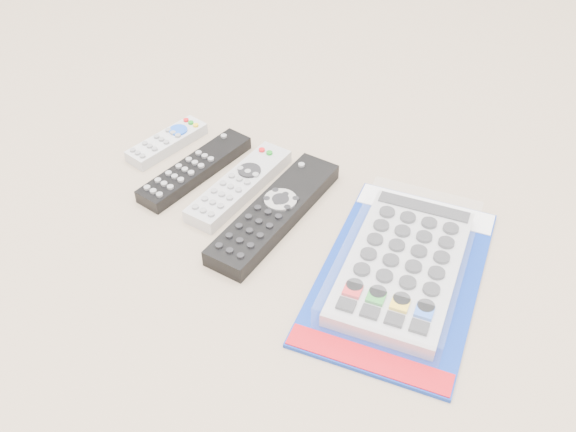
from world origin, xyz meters
The scene contains 5 objects.
remote_small_grey centered at (-0.21, 0.03, 0.01)m, with size 0.06×0.13×0.02m.
remote_slim_black centered at (-0.13, 0.00, 0.01)m, with size 0.06×0.19×0.02m.
remote_silver_dvd centered at (-0.06, 0.00, 0.01)m, with size 0.05×0.19×0.02m.
remote_large_black centered at (0.01, -0.03, 0.01)m, with size 0.06×0.24×0.03m.
jumbo_remote_packaged centered at (0.19, -0.03, 0.02)m, with size 0.22×0.32×0.04m.
Camera 1 is at (0.35, -0.55, 0.56)m, focal length 40.00 mm.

